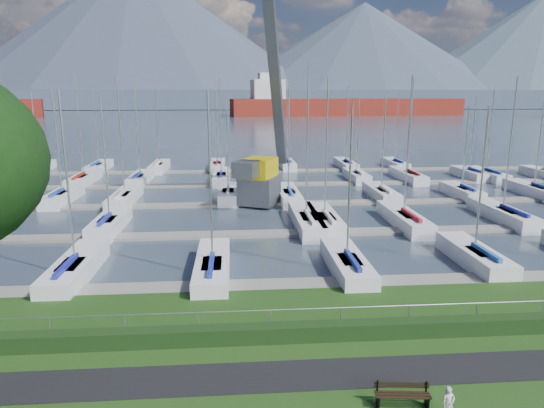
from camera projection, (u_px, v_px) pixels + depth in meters
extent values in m
cube|color=black|center=(304.00, 375.00, 17.70)|extent=(160.00, 2.00, 0.04)
cube|color=#3B4756|center=(238.00, 112.00, 273.36)|extent=(800.00, 540.00, 0.20)
cube|color=#193212|center=(295.00, 332.00, 20.15)|extent=(80.00, 0.70, 0.70)
cylinder|color=gray|center=(294.00, 309.00, 20.35)|extent=(80.00, 0.04, 0.04)
cube|color=#475568|center=(237.00, 99.00, 339.96)|extent=(900.00, 80.00, 12.00)
cone|color=#3A4355|center=(136.00, 33.00, 390.42)|extent=(340.00, 340.00, 115.00)
cone|color=#3D4859|center=(363.00, 55.00, 417.86)|extent=(300.00, 300.00, 85.00)
cube|color=slate|center=(281.00, 286.00, 26.49)|extent=(90.00, 1.60, 0.25)
cube|color=gray|center=(268.00, 234.00, 36.21)|extent=(90.00, 1.60, 0.25)
cube|color=slate|center=(261.00, 204.00, 45.93)|extent=(90.00, 1.60, 0.25)
cube|color=slate|center=(256.00, 185.00, 55.65)|extent=(90.00, 1.60, 0.25)
cube|color=slate|center=(252.00, 171.00, 65.36)|extent=(90.00, 1.60, 0.25)
cube|color=black|center=(378.00, 401.00, 15.88)|extent=(0.10, 0.40, 0.45)
cube|color=black|center=(377.00, 386.00, 15.96)|extent=(0.06, 0.06, 0.40)
cube|color=black|center=(427.00, 401.00, 15.83)|extent=(0.10, 0.40, 0.45)
cube|color=black|center=(426.00, 387.00, 15.91)|extent=(0.06, 0.06, 0.40)
cube|color=black|center=(404.00, 398.00, 15.66)|extent=(1.80, 0.29, 0.04)
cube|color=black|center=(403.00, 395.00, 15.81)|extent=(1.80, 0.29, 0.04)
cube|color=black|center=(402.00, 392.00, 15.95)|extent=(1.80, 0.29, 0.04)
cube|color=black|center=(402.00, 387.00, 15.96)|extent=(1.79, 0.23, 0.08)
cube|color=black|center=(402.00, 383.00, 15.94)|extent=(1.79, 0.23, 0.08)
imported|color=silver|center=(449.00, 399.00, 15.35)|extent=(0.46, 0.34, 1.17)
cube|color=slate|center=(259.00, 190.00, 45.32)|extent=(4.25, 4.25, 2.60)
cube|color=gold|center=(259.00, 168.00, 44.85)|extent=(3.79, 4.18, 1.80)
cube|color=#525559|center=(275.00, 70.00, 47.35)|extent=(3.82, 11.10, 19.89)
cube|color=#575A5F|center=(247.00, 169.00, 42.77)|extent=(2.74, 2.84, 1.40)
cube|color=maroon|center=(348.00, 109.00, 229.52)|extent=(111.45, 29.51, 10.00)
cube|color=silver|center=(268.00, 93.00, 220.99)|extent=(15.40, 15.40, 12.00)
cube|color=silver|center=(268.00, 77.00, 219.43)|extent=(8.80, 8.80, 4.00)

